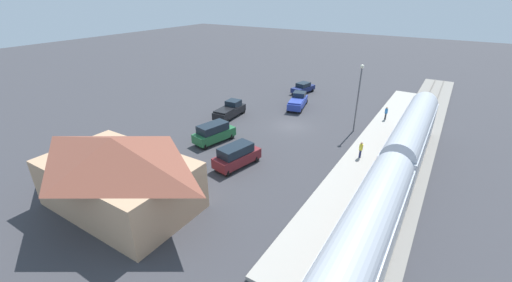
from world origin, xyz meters
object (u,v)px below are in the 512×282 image
pickup_black (230,110)px  sedan_navy (303,88)px  suv_green (214,133)px  pickup_blue (298,101)px  suv_maroon (237,155)px  pedestrian_on_platform (386,112)px  pedestrian_waiting_far (361,149)px  light_pole_near_platform (359,91)px  passenger_train (393,177)px  station_building (118,172)px

pickup_black → sedan_navy: bearing=-102.9°
sedan_navy → suv_green: 23.08m
pickup_blue → suv_maroon: bearing=97.1°
pedestrian_on_platform → pickup_blue: size_ratio=0.30×
pedestrian_waiting_far → suv_maroon: size_ratio=0.33×
pedestrian_waiting_far → light_pole_near_platform: (2.71, -6.96, 3.82)m
suv_green → passenger_train: bearing=173.2°
sedan_navy → pedestrian_on_platform: bearing=156.9°
pedestrian_waiting_far → suv_green: (15.30, 4.45, -0.13)m
suv_maroon → light_pole_near_platform: size_ratio=0.64×
pickup_blue → pedestrian_waiting_far: bearing=137.5°
station_building → pedestrian_on_platform: 33.11m
passenger_train → pedestrian_waiting_far: size_ratio=20.16×
station_building → suv_maroon: size_ratio=2.42×
light_pole_near_platform → pedestrian_on_platform: bearing=-115.0°
station_building → light_pole_near_platform: (-11.20, -24.63, 1.99)m
station_building → sedan_navy: (0.89, -36.30, -2.23)m
passenger_train → pedestrian_waiting_far: 8.05m
pickup_blue → pickup_black: 10.39m
pedestrian_on_platform → light_pole_near_platform: bearing=65.0°
passenger_train → pickup_black: bearing=-23.1°
pickup_blue → light_pole_near_platform: light_pole_near_platform is taller
station_building → passenger_train: bearing=-148.7°
suv_green → pickup_black: 7.94m
passenger_train → pedestrian_on_platform: passenger_train is taller
station_building → pickup_blue: (-1.64, -28.91, -2.08)m
pedestrian_waiting_far → light_pole_near_platform: bearing=-68.8°
passenger_train → light_pole_near_platform: size_ratio=4.22×
pedestrian_on_platform → pedestrian_waiting_far: (-0.17, 12.40, 0.00)m
suv_maroon → light_pole_near_platform: bearing=-116.3°
suv_maroon → light_pole_near_platform: (-7.21, -14.57, 3.96)m
station_building → pedestrian_waiting_far: station_building is taller
suv_maroon → suv_green: (5.38, -3.16, 0.00)m
suv_maroon → light_pole_near_platform: light_pole_near_platform is taller
light_pole_near_platform → suv_green: bearing=42.2°
pedestrian_waiting_far → pickup_blue: pickup_blue is taller
sedan_navy → pickup_black: size_ratio=0.87×
sedan_navy → light_pole_near_platform: 17.32m
station_building → pickup_black: size_ratio=2.28×
light_pole_near_platform → suv_maroon: bearing=63.7°
pedestrian_waiting_far → light_pole_near_platform: light_pole_near_platform is taller
light_pole_near_platform → pedestrian_waiting_far: bearing=111.2°
passenger_train → sedan_navy: passenger_train is taller
station_building → pedestrian_on_platform: bearing=-114.6°
pedestrian_waiting_far → suv_maroon: 12.50m
pedestrian_on_platform → light_pole_near_platform: size_ratio=0.21×
pickup_blue → suv_green: suv_green is taller
pedestrian_on_platform → pickup_blue: pickup_blue is taller
pickup_black → passenger_train: bearing=156.9°
passenger_train → pickup_black: size_ratio=6.26×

